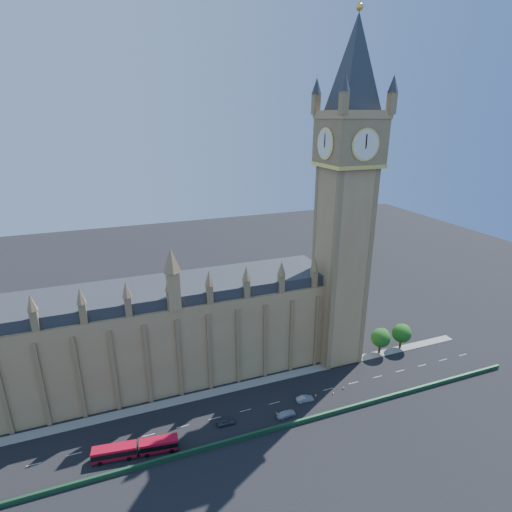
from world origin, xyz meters
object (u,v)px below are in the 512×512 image
object	(u,v)px
car_grey	(226,422)
car_white	(286,414)
red_bus	(136,449)
car_silver	(305,399)

from	to	relation	value
car_grey	car_white	bearing A→B (deg)	-98.14
red_bus	car_grey	bearing A→B (deg)	12.67
car_grey	car_silver	distance (m)	21.77
car_grey	car_silver	size ratio (longest dim) A/B	0.96
car_white	car_grey	bearing A→B (deg)	73.80
red_bus	car_white	distance (m)	35.97
car_white	car_silver	bearing A→B (deg)	-70.44
car_silver	car_white	bearing A→B (deg)	119.20
red_bus	car_white	world-z (taller)	red_bus
car_silver	red_bus	bearing A→B (deg)	96.96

